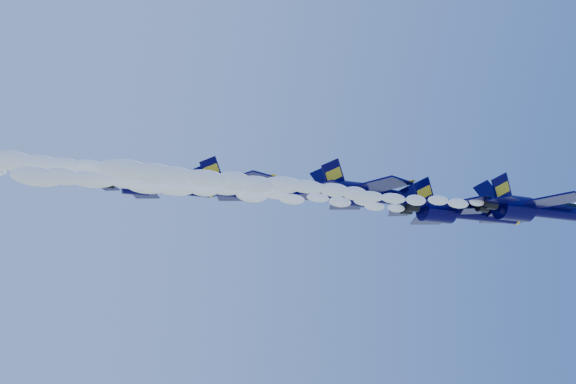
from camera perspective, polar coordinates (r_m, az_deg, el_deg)
name	(u,v)px	position (r m, az deg, el deg)	size (l,w,h in m)	color
jet_lead	(540,210)	(73.70, 21.46, -1.49)	(17.46, 14.32, 6.49)	#030036
smoke_trail_jet_lead	(313,189)	(59.07, 2.23, 0.30)	(38.13, 1.95, 1.75)	white
jet_second	(463,212)	(73.51, 15.25, -1.74)	(17.16, 14.08, 6.38)	#030036
smoke_trail_jet_second	(234,192)	(61.61, -4.85, -0.01)	(38.13, 1.91, 1.72)	white
jet_third	(377,196)	(76.23, 7.89, -0.31)	(18.92, 15.52, 7.03)	#030036
smoke_trail_jet_third	(144,174)	(67.41, -12.66, 1.58)	(38.13, 2.11, 1.90)	white
jet_fourth	(252,188)	(78.84, -3.20, 0.34)	(17.03, 13.97, 6.33)	#030036
smoke_trail_jet_fourth	(21,167)	(75.08, -22.64, 2.05)	(38.13, 1.90, 1.71)	white
jet_fifth	(161,187)	(85.16, -11.27, 0.42)	(15.85, 13.00, 5.89)	#030036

